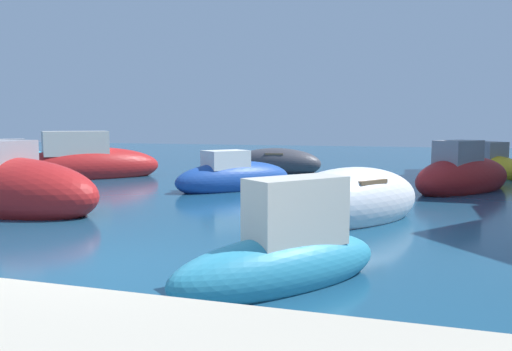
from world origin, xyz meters
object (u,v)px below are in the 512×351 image
Objects in this scene: moored_boat_4 at (463,176)px; moored_boat_6 at (5,189)px; moored_boat_2 at (86,164)px; moored_boat_11 at (6,159)px; moored_boat_0 at (234,178)px; moored_boat_8 at (492,166)px; moored_boat_10 at (284,256)px; moored_boat_1 at (350,202)px; moored_boat_9 at (276,164)px.

moored_boat_6 is at bearing 159.41° from moored_boat_4.
moored_boat_11 is (-6.03, 2.42, -0.13)m from moored_boat_2.
moored_boat_2 is 6.50m from moored_boat_11.
moored_boat_0 is 1.08× the size of moored_boat_11.
moored_boat_8 is 1.00× the size of moored_boat_11.
moored_boat_0 is 9.32m from moored_boat_10.
moored_boat_0 is 5.72m from moored_boat_1.
moored_boat_4 is at bearing 127.67° from moored_boat_11.
moored_boat_1 is 4.51m from moored_boat_10.
moored_boat_2 reaches higher than moored_boat_9.
moored_boat_2 is 1.01× the size of moored_boat_6.
moored_boat_1 is 10.71m from moored_boat_9.
moored_boat_10 is at bearing 32.02° from moored_boat_1.
moored_boat_8 is (8.35, 6.71, 0.02)m from moored_boat_0.
moored_boat_2 is 1.70× the size of moored_boat_10.
moored_boat_4 is 5.28m from moored_boat_8.
moored_boat_9 is (-4.17, 9.86, -0.04)m from moored_boat_1.
moored_boat_6 is 8.11m from moored_boat_10.
moored_boat_1 is at bearing 11.35° from moored_boat_6.
moored_boat_9 is at bearing -8.56° from moored_boat_2.
moored_boat_2 is 15.65m from moored_boat_8.
moored_boat_2 is 1.29× the size of moored_boat_9.
moored_boat_11 is at bearing -88.01° from moored_boat_10.
moored_boat_8 is at bearing 18.82° from moored_boat_4.
moored_boat_4 is 1.13× the size of moored_boat_9.
moored_boat_0 is 0.88× the size of moored_boat_4.
moored_boat_4 is at bearing 35.74° from moored_boat_6.
moored_boat_8 is at bearing -11.64° from moored_boat_0.
moored_boat_8 is 0.91× the size of moored_boat_9.
moored_boat_6 is at bearing -175.69° from moored_boat_0.
moored_boat_4 is 19.37m from moored_boat_11.
moored_boat_6 is (-3.75, -5.31, 0.15)m from moored_boat_0.
moored_boat_9 is 14.86m from moored_boat_10.
moored_boat_8 is 20.98m from moored_boat_11.
moored_boat_1 is 1.14× the size of moored_boat_8.
moored_boat_0 is at bearing 57.03° from moored_boat_6.
moored_boat_4 is at bearing -36.68° from moored_boat_0.
moored_boat_10 reaches higher than moored_boat_11.
moored_boat_8 is at bearing -157.26° from moored_boat_10.
moored_boat_11 reaches higher than moored_boat_8.
moored_boat_1 is 0.81× the size of moored_boat_2.
moored_boat_6 is (-7.77, -1.24, 0.12)m from moored_boat_1.
moored_boat_2 is 1.41× the size of moored_boat_8.
moored_boat_0 is 1.00× the size of moored_boat_9.
moored_boat_2 reaches higher than moored_boat_1.
moored_boat_6 reaches higher than moored_boat_1.
moored_boat_0 is at bearing 116.87° from moored_boat_11.
moored_boat_2 is (-6.42, 1.51, 0.17)m from moored_boat_0.
moored_boat_8 is (4.33, 10.78, -0.01)m from moored_boat_1.
moored_boat_4 is 12.64m from moored_boat_6.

